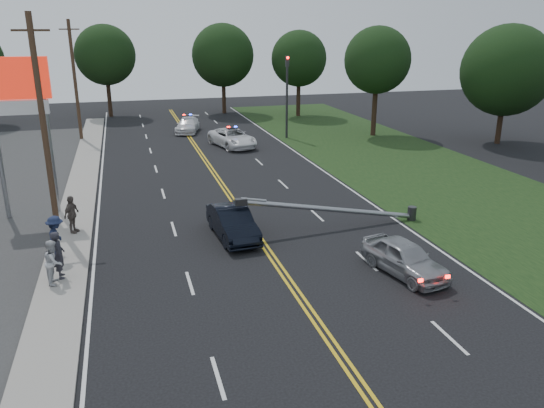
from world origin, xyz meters
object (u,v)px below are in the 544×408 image
object	(u,v)px
bystander_b	(53,262)
utility_pole_far	(75,80)
bystander_a	(59,255)
bystander_d	(72,215)
utility_pole_mid	(43,123)
waiting_sedan	(405,258)
emergency_b	(188,125)
pylon_sign	(17,99)
crashed_sedan	(233,223)
fallen_streetlight	(341,210)
traffic_signal	(287,90)
emergency_a	(232,138)
bystander_c	(56,238)

from	to	relation	value
bystander_b	utility_pole_far	bearing A→B (deg)	5.40
bystander_a	bystander_d	bearing A→B (deg)	-10.08
utility_pole_mid	bystander_b	distance (m)	7.95
waiting_sedan	emergency_b	bearing A→B (deg)	85.24
pylon_sign	utility_pole_mid	size ratio (longest dim) A/B	0.80
crashed_sedan	pylon_sign	bearing A→B (deg)	143.85
fallen_streetlight	utility_pole_far	size ratio (longest dim) A/B	0.94
traffic_signal	waiting_sedan	bearing A→B (deg)	-97.67
emergency_a	emergency_b	world-z (taller)	emergency_a
utility_pole_far	bystander_a	distance (m)	28.64
fallen_streetlight	utility_pole_far	world-z (taller)	utility_pole_far
emergency_a	utility_pole_mid	bearing A→B (deg)	-141.98
emergency_a	bystander_b	bearing A→B (deg)	-131.44
fallen_streetlight	crashed_sedan	bearing A→B (deg)	178.04
bystander_a	bystander_b	size ratio (longest dim) A/B	1.10
utility_pole_mid	emergency_b	world-z (taller)	utility_pole_mid
bystander_b	utility_pole_mid	bearing A→B (deg)	9.29
utility_pole_mid	waiting_sedan	distance (m)	17.31
crashed_sedan	waiting_sedan	bearing A→B (deg)	-48.89
bystander_b	bystander_d	size ratio (longest dim) A/B	0.96
bystander_d	utility_pole_mid	bearing A→B (deg)	60.22
traffic_signal	emergency_a	size ratio (longest dim) A/B	1.33
fallen_streetlight	bystander_a	world-z (taller)	bystander_a
traffic_signal	utility_pole_far	xyz separation A→B (m)	(-17.50, 4.00, 0.88)
waiting_sedan	bystander_b	size ratio (longest dim) A/B	2.35
utility_pole_far	pylon_sign	bearing A→B (deg)	-93.72
crashed_sedan	emergency_a	distance (m)	19.95
utility_pole_far	bystander_a	size ratio (longest dim) A/B	5.29
utility_pole_mid	crashed_sedan	size ratio (longest dim) A/B	2.29
emergency_a	emergency_b	xyz separation A→B (m)	(-2.71, 7.41, -0.07)
emergency_b	bystander_b	xyz separation A→B (m)	(-8.81, -29.91, 0.31)
utility_pole_far	crashed_sedan	distance (m)	27.40
bystander_d	emergency_b	bearing A→B (deg)	10.10
crashed_sedan	emergency_b	bearing A→B (deg)	82.84
utility_pole_mid	bystander_b	size ratio (longest dim) A/B	5.83
crashed_sedan	bystander_a	xyz separation A→B (m)	(-7.31, -2.53, 0.34)
utility_pole_mid	crashed_sedan	bearing A→B (deg)	-25.33
emergency_a	pylon_sign	bearing A→B (deg)	-148.71
utility_pole_mid	bystander_a	world-z (taller)	utility_pole_mid
waiting_sedan	bystander_a	distance (m)	13.42
bystander_c	utility_pole_far	bearing A→B (deg)	4.38
emergency_a	bystander_d	size ratio (longest dim) A/B	2.95
traffic_signal	bystander_d	bearing A→B (deg)	-130.46
pylon_sign	waiting_sedan	xyz separation A→B (m)	(15.10, -11.47, -5.31)
emergency_a	bystander_d	world-z (taller)	bystander_d
bystander_b	bystander_c	world-z (taller)	bystander_c
traffic_signal	bystander_b	size ratio (longest dim) A/B	4.11
bystander_a	bystander_d	world-z (taller)	bystander_a
crashed_sedan	bystander_b	size ratio (longest dim) A/B	2.55
pylon_sign	utility_pole_far	bearing A→B (deg)	86.28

